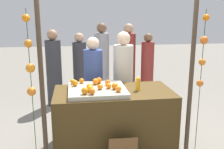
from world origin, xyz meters
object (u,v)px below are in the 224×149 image
(orange_1, at_px, (90,87))
(juice_bottle, at_px, (138,84))
(vendor_left, at_px, (94,87))
(vendor_right, at_px, (123,84))
(stall_counter, at_px, (114,119))
(orange_0, at_px, (73,82))

(orange_1, relative_size, juice_bottle, 0.45)
(vendor_left, distance_m, vendor_right, 0.50)
(orange_1, distance_m, vendor_right, 1.03)
(juice_bottle, bearing_deg, orange_1, -172.84)
(orange_1, bearing_deg, stall_counter, 17.22)
(vendor_right, bearing_deg, orange_1, -126.83)
(orange_1, bearing_deg, orange_0, 123.91)
(orange_0, bearing_deg, juice_bottle, -15.10)
(orange_0, bearing_deg, stall_counter, -21.86)
(orange_1, height_order, vendor_right, vendor_right)
(orange_0, relative_size, vendor_right, 0.05)
(stall_counter, distance_m, juice_bottle, 0.62)
(stall_counter, distance_m, vendor_left, 0.82)
(stall_counter, distance_m, vendor_right, 0.82)
(orange_1, relative_size, vendor_right, 0.05)
(orange_0, xyz_separation_m, orange_1, (0.22, -0.33, 0.01))
(vendor_left, xyz_separation_m, vendor_right, (0.50, -0.03, 0.04))
(vendor_right, bearing_deg, juice_bottle, -84.23)
(juice_bottle, distance_m, vendor_right, 0.75)
(orange_1, relative_size, vendor_left, 0.06)
(orange_1, xyz_separation_m, juice_bottle, (0.68, 0.09, -0.01))
(stall_counter, bearing_deg, orange_1, -162.78)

